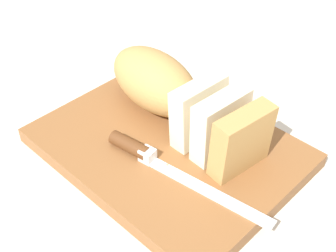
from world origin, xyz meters
The scene contains 6 objects.
ground_plane centered at (0.00, 0.00, 0.00)m, with size 3.00×3.00×0.00m, color beige.
cutting_board centered at (0.00, 0.00, 0.01)m, with size 0.37×0.28×0.02m, color brown.
bread_loaf centered at (-0.03, 0.05, 0.07)m, with size 0.30×0.12×0.09m.
bread_knife centered at (0.01, -0.05, 0.03)m, with size 0.26×0.06×0.02m.
crumb_near_knife centered at (0.04, -0.04, 0.03)m, with size 0.00×0.00×0.00m, color #A8753D.
crumb_near_loaf centered at (0.02, 0.02, 0.03)m, with size 0.00×0.00×0.00m, color #A8753D.
Camera 1 is at (0.36, -0.36, 0.48)m, focal length 49.45 mm.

